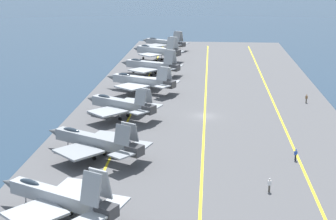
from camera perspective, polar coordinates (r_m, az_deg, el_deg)
The scene contains 15 objects.
ground_plane at distance 92.66m, azimuth 4.08°, elevation -0.89°, with size 2000.00×2000.00×0.00m, color #23384C.
carrier_deck at distance 92.60m, azimuth 4.08°, elevation -0.77°, with size 182.51×48.69×0.40m, color #4C4C4F.
deck_stripe_foul_line at distance 93.41m, azimuth 12.32°, elevation -0.83°, with size 164.26×0.36×0.01m, color yellow.
deck_stripe_centerline at distance 92.54m, azimuth 4.08°, elevation -0.65°, with size 164.26×0.36×0.01m, color yellow.
deck_stripe_edge_line at distance 93.60m, azimuth -4.14°, elevation -0.46°, with size 164.26×0.36×0.01m, color yellow.
parked_jet_second at distance 56.48m, azimuth -12.09°, elevation -9.41°, with size 12.55×15.66×6.59m.
parked_jet_third at distance 73.03m, azimuth -8.17°, elevation -3.42°, with size 12.85×16.60×5.85m.
parked_jet_fourth at distance 90.72m, azimuth -5.29°, elevation 0.63°, with size 12.89×14.85×5.97m.
parked_jet_fifth at distance 109.35m, azimuth -3.03°, elevation 3.25°, with size 13.09×16.76×5.86m.
parked_jet_sixth at distance 126.49m, azimuth -1.97°, elevation 4.99°, with size 13.28×16.23×6.50m.
parked_jet_seventh at distance 145.04m, azimuth -1.28°, elevation 6.59°, with size 12.37×15.47×7.09m.
parked_jet_eighth at distance 164.51m, azimuth -0.48°, elevation 7.50°, with size 13.60×16.19×6.23m.
crew_white_vest at distance 63.14m, azimuth 11.18°, elevation -8.08°, with size 0.41×0.46×1.74m.
crew_brown_vest at distance 104.34m, azimuth 15.09°, elevation 1.27°, with size 0.46×0.44×1.71m.
crew_blue_vest at distance 73.59m, azimuth 13.97°, elevation -4.77°, with size 0.43×0.46×1.67m.
Camera 1 is at (-88.73, -0.66, 26.69)m, focal length 55.00 mm.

